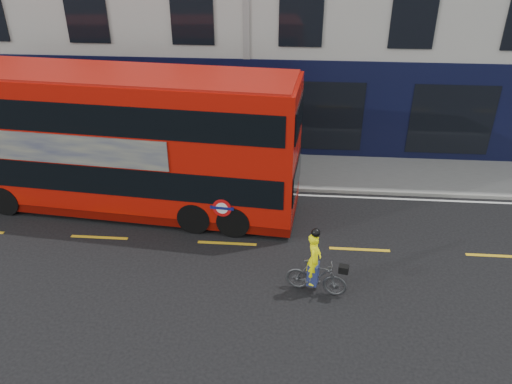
# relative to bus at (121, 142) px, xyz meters

# --- Properties ---
(ground) EXTENTS (120.00, 120.00, 0.00)m
(ground) POSITION_rel_bus_xyz_m (3.64, -3.49, -2.39)
(ground) COLOR black
(ground) RESTS_ON ground
(pavement) EXTENTS (60.00, 3.00, 0.12)m
(pavement) POSITION_rel_bus_xyz_m (3.64, 3.01, -2.33)
(pavement) COLOR gray
(pavement) RESTS_ON ground
(kerb) EXTENTS (60.00, 0.12, 0.13)m
(kerb) POSITION_rel_bus_xyz_m (3.64, 1.51, -2.32)
(kerb) COLOR gray
(kerb) RESTS_ON ground
(road_edge_line) EXTENTS (58.00, 0.10, 0.01)m
(road_edge_line) POSITION_rel_bus_xyz_m (3.64, 1.21, -2.38)
(road_edge_line) COLOR silver
(road_edge_line) RESTS_ON ground
(lane_dashes) EXTENTS (58.00, 0.12, 0.01)m
(lane_dashes) POSITION_rel_bus_xyz_m (3.64, -1.99, -2.38)
(lane_dashes) COLOR gold
(lane_dashes) RESTS_ON ground
(bus) EXTENTS (11.72, 3.64, 4.65)m
(bus) POSITION_rel_bus_xyz_m (0.00, 0.00, 0.00)
(bus) COLOR #BB1107
(bus) RESTS_ON ground
(cyclist) EXTENTS (1.69, 0.81, 1.96)m
(cyclist) POSITION_rel_bus_xyz_m (6.25, -4.01, -1.73)
(cyclist) COLOR #404245
(cyclist) RESTS_ON ground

